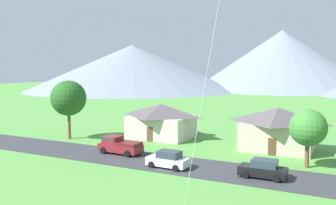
% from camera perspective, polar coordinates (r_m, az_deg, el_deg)
% --- Properties ---
extents(road_strip, '(160.00, 6.72, 0.08)m').
position_cam_1_polar(road_strip, '(35.58, 9.94, -10.76)').
color(road_strip, '#38383D').
rests_on(road_strip, ground).
extents(mountain_far_east_ridge, '(95.51, 95.51, 20.68)m').
position_cam_1_polar(mountain_far_east_ridge, '(165.87, -5.66, 5.49)').
color(mountain_far_east_ridge, gray).
rests_on(mountain_far_east_ridge, ground).
extents(mountain_central_ridge, '(83.36, 83.36, 28.05)m').
position_cam_1_polar(mountain_central_ridge, '(179.99, 17.55, 6.42)').
color(mountain_central_ridge, gray).
rests_on(mountain_central_ridge, ground).
extents(house_leftmost, '(9.06, 7.26, 4.86)m').
position_cam_1_polar(house_leftmost, '(51.76, -1.05, -2.81)').
color(house_leftmost, beige).
rests_on(house_leftmost, ground).
extents(house_right_center, '(8.86, 6.99, 5.19)m').
position_cam_1_polar(house_right_center, '(45.84, 16.95, -3.89)').
color(house_right_center, beige).
rests_on(house_right_center, ground).
extents(tree_near_left, '(4.97, 4.97, 8.26)m').
position_cam_1_polar(tree_near_left, '(52.37, -15.45, 0.65)').
color(tree_near_left, brown).
rests_on(tree_near_left, ground).
extents(tree_center, '(3.70, 3.70, 5.89)m').
position_cam_1_polar(tree_center, '(38.45, 21.25, -3.76)').
color(tree_center, brown).
rests_on(tree_center, ground).
extents(parked_car_black_west_end, '(4.21, 2.09, 1.68)m').
position_cam_1_polar(parked_car_black_west_end, '(34.05, 14.81, -10.15)').
color(parked_car_black_west_end, black).
rests_on(parked_car_black_west_end, road_strip).
extents(parked_car_white_mid_west, '(4.25, 2.18, 1.68)m').
position_cam_1_polar(parked_car_white_mid_west, '(36.26, 0.03, -9.02)').
color(parked_car_white_mid_west, white).
rests_on(parked_car_white_mid_west, road_strip).
extents(pickup_truck_maroon_west_side, '(5.26, 2.46, 1.99)m').
position_cam_1_polar(pickup_truck_maroon_west_side, '(42.36, -7.69, -6.69)').
color(pickup_truck_maroon_west_side, maroon).
rests_on(pickup_truck_maroon_west_side, road_strip).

